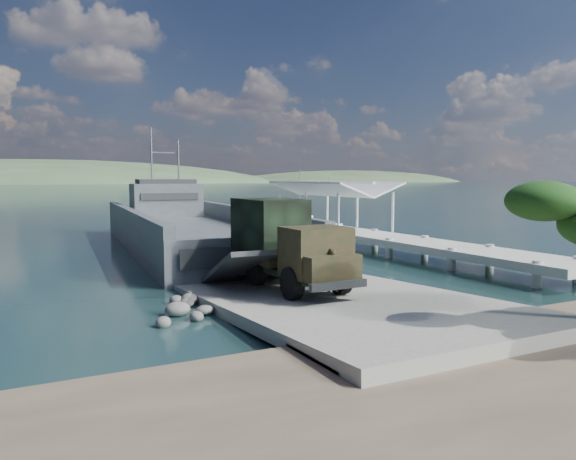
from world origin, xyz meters
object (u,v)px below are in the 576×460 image
at_px(soldier, 333,280).
at_px(sailboat_far, 300,221).
at_px(landing_craft, 191,237).
at_px(military_truck, 284,243).
at_px(pier, 340,225).
at_px(sailboat_near, 329,230).

bearing_deg(soldier, sailboat_far, 60.93).
distance_m(landing_craft, military_truck, 19.20).
bearing_deg(landing_craft, pier, -7.03).
bearing_deg(pier, military_truck, -130.08).
height_order(soldier, sailboat_far, sailboat_far).
relative_size(landing_craft, sailboat_far, 5.79).
xyz_separation_m(soldier, sailboat_far, (20.07, 39.09, -1.05)).
xyz_separation_m(landing_craft, sailboat_near, (16.22, 5.55, -0.60)).
bearing_deg(landing_craft, military_truck, -89.21).
bearing_deg(sailboat_near, pier, -123.48).
xyz_separation_m(pier, landing_craft, (-12.18, 2.71, -0.69)).
xyz_separation_m(landing_craft, sailboat_far, (18.65, 15.90, -0.56)).
height_order(pier, sailboat_near, sailboat_near).
bearing_deg(pier, sailboat_far, 70.85).
distance_m(soldier, sailboat_near, 33.74).
relative_size(soldier, sailboat_near, 0.31).
xyz_separation_m(pier, military_truck, (-13.76, -16.35, 0.90)).
height_order(military_truck, sailboat_far, sailboat_far).
bearing_deg(sailboat_far, sailboat_near, -111.36).
bearing_deg(sailboat_far, military_truck, -128.20).
relative_size(military_truck, sailboat_far, 1.32).
distance_m(landing_craft, soldier, 23.24).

